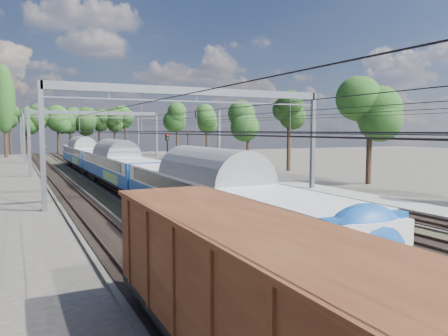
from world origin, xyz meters
name	(u,v)px	position (x,y,z in m)	size (l,w,h in m)	color
track_bed	(146,180)	(0.00, 45.00, 0.10)	(21.00, 130.00, 0.34)	#47423A
platform	(402,206)	(12.00, 20.00, 0.15)	(3.00, 70.00, 0.30)	gray
catenary	(131,124)	(0.33, 52.69, 6.40)	(25.65, 130.00, 9.00)	gray
tree_belt	(115,118)	(7.16, 94.47, 8.35)	(39.02, 99.58, 11.87)	black
poplar	(4,99)	(-14.50, 98.00, 11.89)	(4.40, 4.40, 19.04)	black
emu_train	(117,161)	(-4.50, 38.91, 2.71)	(3.15, 66.50, 4.60)	black
freight_boxcar	(277,312)	(-9.00, 4.24, 2.18)	(2.87, 13.86, 3.57)	black
worker	(117,162)	(0.18, 60.39, 1.00)	(0.73, 0.48, 2.01)	black
signal_near	(167,155)	(-0.39, 36.25, 3.36)	(0.38, 0.35, 5.31)	black
signal_far	(188,144)	(12.33, 63.73, 3.38)	(0.34, 0.31, 5.35)	black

